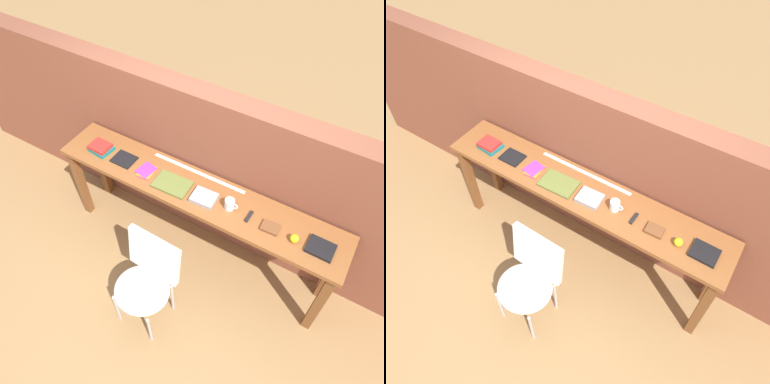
% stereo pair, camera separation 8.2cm
% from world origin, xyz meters
% --- Properties ---
extents(ground_plane, '(40.00, 40.00, 0.00)m').
position_xyz_m(ground_plane, '(0.00, 0.00, 0.00)').
color(ground_plane, '#9E7547').
extents(brick_wall_back, '(6.00, 0.20, 1.56)m').
position_xyz_m(brick_wall_back, '(0.00, 0.64, 0.78)').
color(brick_wall_back, brown).
rests_on(brick_wall_back, ground).
extents(sideboard, '(2.50, 0.44, 0.88)m').
position_xyz_m(sideboard, '(0.00, 0.30, 0.74)').
color(sideboard, brown).
rests_on(sideboard, ground).
extents(chair_white_moulded, '(0.45, 0.46, 0.89)m').
position_xyz_m(chair_white_moulded, '(-0.02, -0.40, 0.53)').
color(chair_white_moulded, white).
rests_on(chair_white_moulded, ground).
extents(book_stack_leftmost, '(0.20, 0.18, 0.07)m').
position_xyz_m(book_stack_leftmost, '(-0.93, 0.27, 0.91)').
color(book_stack_leftmost, '#19757A').
rests_on(book_stack_leftmost, sideboard).
extents(magazine_cycling, '(0.19, 0.16, 0.01)m').
position_xyz_m(magazine_cycling, '(-0.69, 0.28, 0.89)').
color(magazine_cycling, black).
rests_on(magazine_cycling, sideboard).
extents(pamphlet_pile_colourful, '(0.16, 0.18, 0.01)m').
position_xyz_m(pamphlet_pile_colourful, '(-0.45, 0.26, 0.88)').
color(pamphlet_pile_colourful, '#E5334C').
rests_on(pamphlet_pile_colourful, sideboard).
extents(book_open_centre, '(0.30, 0.21, 0.02)m').
position_xyz_m(book_open_centre, '(-0.18, 0.25, 0.89)').
color(book_open_centre, olive).
rests_on(book_open_centre, sideboard).
extents(book_grey_hardcover, '(0.20, 0.17, 0.04)m').
position_xyz_m(book_grey_hardcover, '(0.11, 0.25, 0.90)').
color(book_grey_hardcover, '#9E9EA3').
rests_on(book_grey_hardcover, sideboard).
extents(mug, '(0.11, 0.08, 0.09)m').
position_xyz_m(mug, '(0.32, 0.28, 0.92)').
color(mug, white).
rests_on(mug, sideboard).
extents(multitool_folded, '(0.03, 0.11, 0.02)m').
position_xyz_m(multitool_folded, '(0.48, 0.27, 0.89)').
color(multitool_folded, black).
rests_on(multitool_folded, sideboard).
extents(leather_journal_brown, '(0.13, 0.11, 0.02)m').
position_xyz_m(leather_journal_brown, '(0.66, 0.26, 0.89)').
color(leather_journal_brown, brown).
rests_on(leather_journal_brown, sideboard).
extents(sports_ball_small, '(0.06, 0.06, 0.06)m').
position_xyz_m(sports_ball_small, '(0.85, 0.24, 0.91)').
color(sports_ball_small, yellow).
rests_on(sports_ball_small, sideboard).
extents(book_repair_rightmost, '(0.19, 0.16, 0.02)m').
position_xyz_m(book_repair_rightmost, '(1.03, 0.28, 0.89)').
color(book_repair_rightmost, black).
rests_on(book_repair_rightmost, sideboard).
extents(ruler_metal_back_edge, '(0.85, 0.03, 0.00)m').
position_xyz_m(ruler_metal_back_edge, '(-0.07, 0.47, 0.88)').
color(ruler_metal_back_edge, silver).
rests_on(ruler_metal_back_edge, sideboard).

